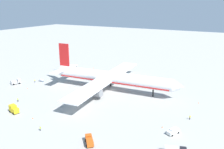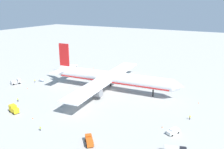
% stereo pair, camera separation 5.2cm
% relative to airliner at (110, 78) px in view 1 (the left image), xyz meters
% --- Properties ---
extents(ground_plane, '(600.00, 600.00, 0.00)m').
position_rel_airliner_xyz_m(ground_plane, '(1.32, 0.24, -6.50)').
color(ground_plane, '#9E9E99').
extents(airliner, '(72.21, 70.22, 22.08)m').
position_rel_airliner_xyz_m(airliner, '(0.00, 0.00, 0.00)').
color(airliner, white).
rests_on(airliner, ground).
extents(service_truck_0, '(4.95, 5.19, 2.34)m').
position_rel_airliner_xyz_m(service_truck_0, '(18.40, -46.12, -5.24)').
color(service_truck_0, '#BF4C14').
rests_on(service_truck_0, ground).
extents(service_truck_2, '(4.16, 5.58, 2.72)m').
position_rel_airliner_xyz_m(service_truck_2, '(-49.84, -16.61, -5.14)').
color(service_truck_2, white).
rests_on(service_truck_2, ground).
extents(service_truck_3, '(5.06, 3.38, 3.15)m').
position_rel_airliner_xyz_m(service_truck_3, '(-21.10, -41.93, -4.85)').
color(service_truck_3, yellow).
rests_on(service_truck_3, ground).
extents(service_van, '(3.72, 5.11, 1.97)m').
position_rel_airliner_xyz_m(service_van, '(40.00, -27.25, -5.47)').
color(service_van, white).
rests_on(service_van, ground).
extents(baggage_cart_0, '(2.13, 3.12, 1.16)m').
position_rel_airliner_xyz_m(baggage_cart_0, '(-43.60, 28.20, -5.86)').
color(baggage_cart_0, gray).
rests_on(baggage_cart_0, ground).
extents(baggage_cart_1, '(3.59, 1.73, 1.24)m').
position_rel_airliner_xyz_m(baggage_cart_1, '(-41.08, -6.53, -5.82)').
color(baggage_cart_1, '#26598C').
rests_on(baggage_cart_1, ground).
extents(ground_worker_0, '(0.44, 0.44, 1.77)m').
position_rel_airliner_xyz_m(ground_worker_0, '(-42.66, -9.74, -5.60)').
color(ground_worker_0, navy).
rests_on(ground_worker_0, ground).
extents(ground_worker_1, '(0.57, 0.57, 1.77)m').
position_rel_airliner_xyz_m(ground_worker_1, '(-28.88, -33.30, -5.60)').
color(ground_worker_1, black).
rests_on(ground_worker_1, ground).
extents(ground_worker_2, '(0.56, 0.56, 1.70)m').
position_rel_airliner_xyz_m(ground_worker_2, '(-1.19, -47.42, -5.64)').
color(ground_worker_2, '#3F3F47').
rests_on(ground_worker_2, ground).
extents(ground_worker_3, '(0.56, 0.56, 1.78)m').
position_rel_airliner_xyz_m(ground_worker_3, '(42.85, -13.88, -5.60)').
color(ground_worker_3, black).
rests_on(ground_worker_3, ground).
extents(traffic_cone_0, '(0.36, 0.36, 0.55)m').
position_rel_airliner_xyz_m(traffic_cone_0, '(43.15, 3.80, -6.23)').
color(traffic_cone_0, orange).
rests_on(traffic_cone_0, ground).
extents(traffic_cone_1, '(0.36, 0.36, 0.55)m').
position_rel_airliner_xyz_m(traffic_cone_1, '(-10.29, -42.27, -6.23)').
color(traffic_cone_1, orange).
rests_on(traffic_cone_1, ground).
extents(traffic_cone_2, '(0.36, 0.36, 0.55)m').
position_rel_airliner_xyz_m(traffic_cone_2, '(-38.67, -18.95, -6.23)').
color(traffic_cone_2, orange).
rests_on(traffic_cone_2, ground).
extents(traffic_cone_3, '(0.36, 0.36, 0.55)m').
position_rel_airliner_xyz_m(traffic_cone_3, '(35.46, -25.02, -6.23)').
color(traffic_cone_3, orange).
rests_on(traffic_cone_3, ground).
extents(traffic_cone_4, '(0.36, 0.36, 0.55)m').
position_rel_airliner_xyz_m(traffic_cone_4, '(-30.37, 31.83, -6.23)').
color(traffic_cone_4, orange).
rests_on(traffic_cone_4, ground).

